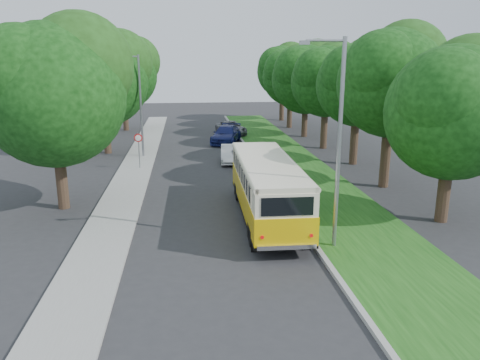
{
  "coord_description": "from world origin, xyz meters",
  "views": [
    {
      "loc": [
        -1.33,
        -19.08,
        7.27
      ],
      "look_at": [
        1.2,
        2.78,
        1.5
      ],
      "focal_mm": 35.0,
      "sensor_mm": 36.0,
      "label": 1
    }
  ],
  "objects": [
    {
      "name": "vintage_bus",
      "position": [
        2.26,
        1.19,
        1.43
      ],
      "size": [
        2.65,
        9.65,
        2.85
      ],
      "primitive_type": null,
      "rotation": [
        0.0,
        0.0,
        -0.02
      ],
      "color": "yellow",
      "rests_on": "ground"
    },
    {
      "name": "lamppost_far",
      "position": [
        -4.7,
        16.0,
        4.12
      ],
      "size": [
        1.71,
        0.16,
        7.5
      ],
      "color": "gray",
      "rests_on": "ground"
    },
    {
      "name": "car_white",
      "position": [
        1.73,
        13.56,
        0.61
      ],
      "size": [
        1.57,
        3.81,
        1.23
      ],
      "primitive_type": "imported",
      "rotation": [
        0.0,
        0.0,
        -0.07
      ],
      "color": "silver",
      "rests_on": "ground"
    },
    {
      "name": "car_silver",
      "position": [
        2.97,
        11.01,
        0.75
      ],
      "size": [
        2.96,
        4.72,
        1.5
      ],
      "primitive_type": "imported",
      "rotation": [
        0.0,
        0.0,
        0.29
      ],
      "color": "silver",
      "rests_on": "ground"
    },
    {
      "name": "warning_sign",
      "position": [
        -4.5,
        11.98,
        1.71
      ],
      "size": [
        0.56,
        0.1,
        2.5
      ],
      "color": "gray",
      "rests_on": "ground"
    },
    {
      "name": "car_blue",
      "position": [
        2.14,
        21.5,
        0.73
      ],
      "size": [
        3.4,
        5.42,
        1.46
      ],
      "primitive_type": "imported",
      "rotation": [
        0.0,
        0.0,
        -0.29
      ],
      "color": "navy",
      "rests_on": "ground"
    },
    {
      "name": "ground",
      "position": [
        0.0,
        0.0,
        0.0
      ],
      "size": [
        120.0,
        120.0,
        0.0
      ],
      "primitive_type": "plane",
      "color": "#2A2A2D",
      "rests_on": "ground"
    },
    {
      "name": "grass_verge",
      "position": [
        5.95,
        5.0,
        0.07
      ],
      "size": [
        4.5,
        70.0,
        0.13
      ],
      "primitive_type": "cube",
      "color": "#184813",
      "rests_on": "ground"
    },
    {
      "name": "lamppost_near",
      "position": [
        4.21,
        -2.5,
        4.37
      ],
      "size": [
        1.71,
        0.16,
        8.0
      ],
      "color": "gray",
      "rests_on": "ground"
    },
    {
      "name": "sidewalk",
      "position": [
        -4.8,
        5.0,
        0.06
      ],
      "size": [
        2.2,
        70.0,
        0.12
      ],
      "primitive_type": "cube",
      "color": "gray",
      "rests_on": "ground"
    },
    {
      "name": "treeline",
      "position": [
        3.15,
        17.99,
        5.93
      ],
      "size": [
        24.27,
        41.91,
        9.46
      ],
      "color": "#332319",
      "rests_on": "ground"
    },
    {
      "name": "curb",
      "position": [
        3.6,
        5.0,
        0.07
      ],
      "size": [
        0.2,
        70.0,
        0.15
      ],
      "primitive_type": "cube",
      "color": "gray",
      "rests_on": "ground"
    },
    {
      "name": "car_grey",
      "position": [
        3.0,
        25.79,
        0.65
      ],
      "size": [
        3.0,
        5.02,
        1.31
      ],
      "primitive_type": "imported",
      "rotation": [
        0.0,
        0.0,
        0.18
      ],
      "color": "slate",
      "rests_on": "ground"
    }
  ]
}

